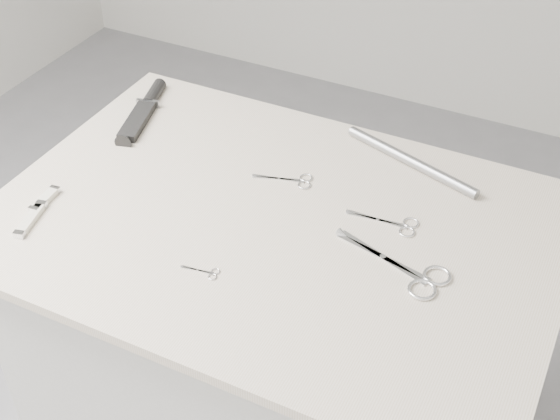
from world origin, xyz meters
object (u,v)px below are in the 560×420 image
at_px(plinth, 276,389).
at_px(embroidery_scissors_a, 396,224).
at_px(pocket_knife_b, 45,200).
at_px(tiny_scissors, 205,272).
at_px(metal_rail, 411,161).
at_px(pocket_knife_a, 31,219).
at_px(large_shears, 412,273).
at_px(sheathed_knife, 145,108).
at_px(embroidery_scissors_b, 293,180).

height_order(plinth, embroidery_scissors_a, embroidery_scissors_a).
bearing_deg(pocket_knife_b, embroidery_scissors_a, -73.80).
bearing_deg(embroidery_scissors_a, tiny_scissors, -136.90).
bearing_deg(metal_rail, pocket_knife_a, -139.80).
xyz_separation_m(large_shears, embroidery_scissors_a, (-0.07, 0.11, -0.00)).
height_order(sheathed_knife, metal_rail, sheathed_knife).
distance_m(sheathed_knife, pocket_knife_a, 0.40).
height_order(pocket_knife_b, metal_rail, metal_rail).
relative_size(large_shears, sheathed_knife, 0.92).
bearing_deg(sheathed_knife, tiny_scissors, -150.69).
bearing_deg(large_shears, metal_rail, 125.36).
bearing_deg(embroidery_scissors_b, pocket_knife_a, -155.46).
bearing_deg(pocket_knife_b, metal_rail, -58.34).
relative_size(embroidery_scissors_a, sheathed_knife, 0.56).
xyz_separation_m(large_shears, metal_rail, (-0.10, 0.29, 0.01)).
height_order(sheathed_knife, pocket_knife_a, sheathed_knife).
xyz_separation_m(embroidery_scissors_a, pocket_knife_b, (-0.59, -0.22, 0.00)).
bearing_deg(embroidery_scissors_a, pocket_knife_a, -158.23).
bearing_deg(tiny_scissors, pocket_knife_a, 175.43).
relative_size(plinth, tiny_scissors, 13.63).
distance_m(plinth, embroidery_scissors_a, 0.52).
xyz_separation_m(embroidery_scissors_b, sheathed_knife, (-0.39, 0.08, 0.01)).
bearing_deg(pocket_knife_b, pocket_knife_a, -169.82).
xyz_separation_m(large_shears, embroidery_scissors_b, (-0.28, 0.14, -0.00)).
xyz_separation_m(sheathed_knife, metal_rail, (0.57, 0.06, 0.00)).
bearing_deg(tiny_scissors, pocket_knife_b, 166.42).
distance_m(embroidery_scissors_a, metal_rail, 0.19).
bearing_deg(tiny_scissors, sheathed_knife, 126.19).
bearing_deg(large_shears, embroidery_scissors_b, 169.01).
xyz_separation_m(tiny_scissors, sheathed_knife, (-0.37, 0.37, 0.01)).
relative_size(large_shears, tiny_scissors, 3.18).
distance_m(embroidery_scissors_b, sheathed_knife, 0.40).
bearing_deg(embroidery_scissors_a, embroidery_scissors_b, 166.65).
bearing_deg(sheathed_knife, embroidery_scissors_a, -116.52).
bearing_deg(tiny_scissors, embroidery_scissors_a, 38.38).
bearing_deg(pocket_knife_a, tiny_scissors, -99.69).
height_order(plinth, pocket_knife_a, pocket_knife_a).
bearing_deg(tiny_scissors, metal_rail, 56.67).
bearing_deg(sheathed_knife, plinth, -131.67).
height_order(large_shears, pocket_knife_b, pocket_knife_b).
distance_m(tiny_scissors, sheathed_knife, 0.52).
bearing_deg(embroidery_scissors_a, metal_rail, 97.17).
distance_m(plinth, tiny_scissors, 0.50).
bearing_deg(metal_rail, plinth, -120.72).
height_order(embroidery_scissors_b, metal_rail, metal_rail).
bearing_deg(plinth, embroidery_scissors_a, 23.43).
height_order(embroidery_scissors_a, pocket_knife_a, pocket_knife_a).
distance_m(plinth, metal_rail, 0.57).
relative_size(sheathed_knife, pocket_knife_a, 2.30).
bearing_deg(embroidery_scissors_b, plinth, -95.74).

